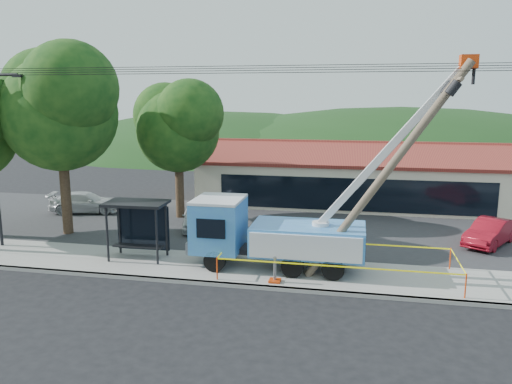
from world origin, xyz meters
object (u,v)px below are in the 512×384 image
object	(u,v)px
utility_truck	(273,231)
car_white	(86,214)
bus_shelter	(138,216)
car_silver	(198,230)
car_red	(489,247)
leaning_pole	(392,165)

from	to	relation	value
utility_truck	car_white	distance (m)	16.75
bus_shelter	car_silver	bearing A→B (deg)	78.39
bus_shelter	car_red	distance (m)	18.33
leaning_pole	car_red	distance (m)	10.12
car_red	leaning_pole	bearing A→B (deg)	-97.81
bus_shelter	car_red	xyz separation A→B (m)	(17.26, 5.77, -2.21)
leaning_pole	bus_shelter	size ratio (longest dim) A/B	3.13
bus_shelter	car_white	distance (m)	11.63
utility_truck	car_red	world-z (taller)	utility_truck
utility_truck	car_silver	distance (m)	8.40
car_red	car_white	xyz separation A→B (m)	(-24.99, 2.63, 0.00)
utility_truck	car_silver	xyz separation A→B (m)	(-5.59, 5.99, -1.84)
bus_shelter	leaning_pole	bearing A→B (deg)	-6.32
car_silver	bus_shelter	bearing A→B (deg)	-116.72
leaning_pole	car_silver	world-z (taller)	leaning_pole
car_silver	car_red	bearing A→B (deg)	-17.62
car_silver	car_red	xyz separation A→B (m)	(16.26, -0.14, 0.00)
car_silver	car_white	world-z (taller)	car_silver
bus_shelter	car_silver	size ratio (longest dim) A/B	0.70
utility_truck	car_red	distance (m)	12.31
bus_shelter	car_red	size ratio (longest dim) A/B	0.70
bus_shelter	car_silver	world-z (taller)	bus_shelter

